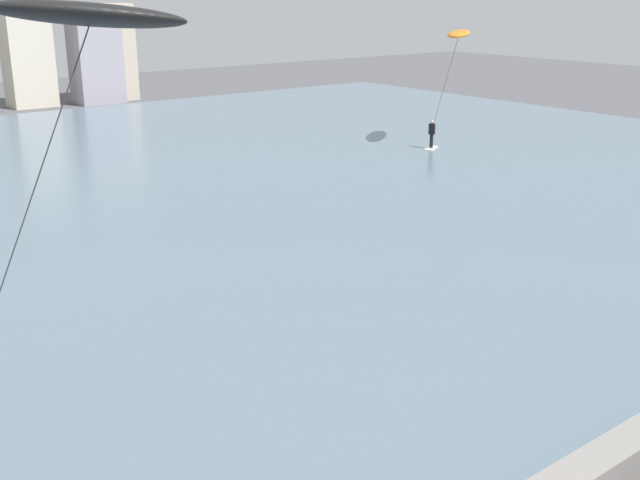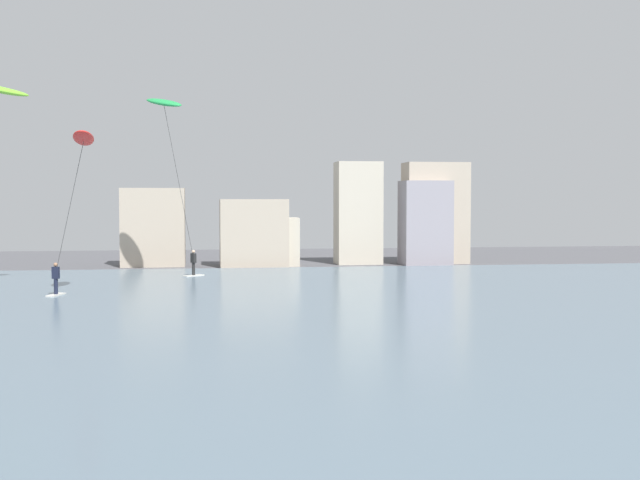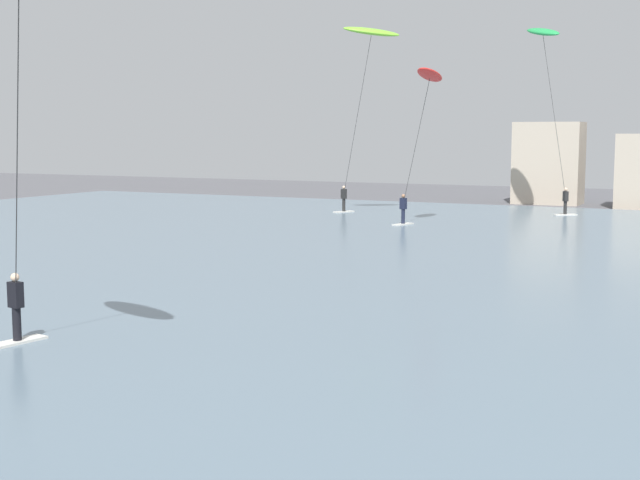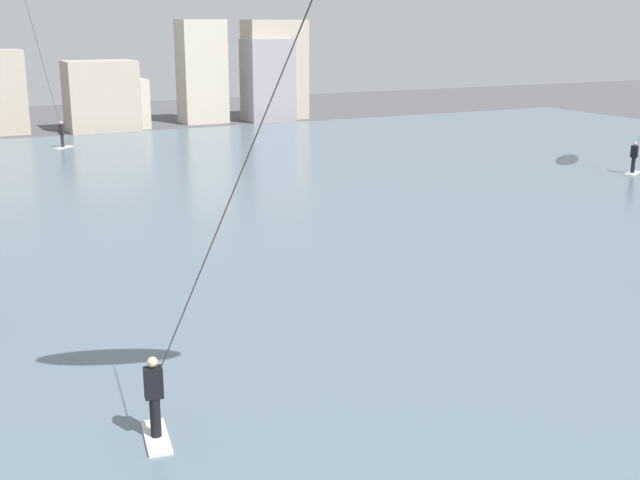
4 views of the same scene
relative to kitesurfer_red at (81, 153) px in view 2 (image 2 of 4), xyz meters
The scene contains 4 objects.
water_bay 14.65m from the kitesurfer_red, 55.09° to the right, with size 84.00×52.00×0.10m, color slate.
far_shore_buildings 24.35m from the kitesurfer_red, 51.05° to the left, with size 26.21×4.48×7.81m.
kitesurfer_red is the anchor object (origin of this frame).
kitesurfer_green 11.27m from the kitesurfer_red, 69.52° to the left, with size 3.80×2.39×11.46m.
Camera 2 is at (-1.27, -0.55, 4.88)m, focal length 45.42 mm.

